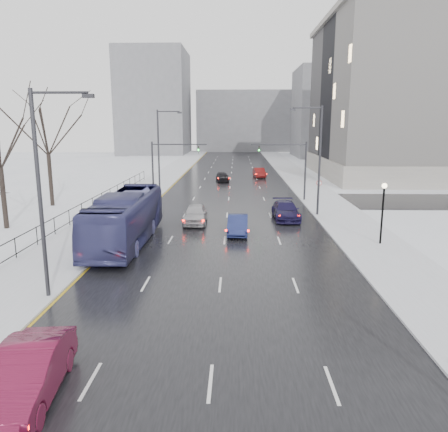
# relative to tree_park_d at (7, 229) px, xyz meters

# --- Properties ---
(road) EXTENTS (16.00, 150.00, 0.04)m
(road) POSITION_rel_tree_park_d_xyz_m (17.80, 26.00, 0.02)
(road) COLOR black
(road) RESTS_ON ground
(cross_road) EXTENTS (130.00, 10.00, 0.04)m
(cross_road) POSITION_rel_tree_park_d_xyz_m (17.80, 14.00, 0.02)
(cross_road) COLOR black
(cross_road) RESTS_ON ground
(sidewalk_left) EXTENTS (5.00, 150.00, 0.16)m
(sidewalk_left) POSITION_rel_tree_park_d_xyz_m (7.30, 26.00, 0.08)
(sidewalk_left) COLOR silver
(sidewalk_left) RESTS_ON ground
(sidewalk_right) EXTENTS (5.00, 150.00, 0.16)m
(sidewalk_right) POSITION_rel_tree_park_d_xyz_m (28.30, 26.00, 0.08)
(sidewalk_right) COLOR silver
(sidewalk_right) RESTS_ON ground
(park_strip) EXTENTS (14.00, 150.00, 0.12)m
(park_strip) POSITION_rel_tree_park_d_xyz_m (-2.20, 26.00, 0.06)
(park_strip) COLOR white
(park_strip) RESTS_ON ground
(tree_park_d) EXTENTS (8.75, 8.75, 12.50)m
(tree_park_d) POSITION_rel_tree_park_d_xyz_m (0.00, 0.00, 0.00)
(tree_park_d) COLOR black
(tree_park_d) RESTS_ON ground
(tree_park_e) EXTENTS (9.45, 9.45, 13.50)m
(tree_park_e) POSITION_rel_tree_park_d_xyz_m (-0.40, 10.00, 0.00)
(tree_park_e) COLOR black
(tree_park_e) RESTS_ON ground
(iron_fence) EXTENTS (0.06, 70.00, 1.30)m
(iron_fence) POSITION_rel_tree_park_d_xyz_m (4.80, -4.00, 0.91)
(iron_fence) COLOR black
(iron_fence) RESTS_ON sidewalk_left
(streetlight_r_mid) EXTENTS (2.95, 0.25, 10.00)m
(streetlight_r_mid) POSITION_rel_tree_park_d_xyz_m (25.97, 6.00, 5.62)
(streetlight_r_mid) COLOR #2D2D33
(streetlight_r_mid) RESTS_ON ground
(streetlight_l_near) EXTENTS (2.95, 0.25, 10.00)m
(streetlight_l_near) POSITION_rel_tree_park_d_xyz_m (9.63, -14.00, 5.62)
(streetlight_l_near) COLOR #2D2D33
(streetlight_l_near) RESTS_ON ground
(streetlight_l_far) EXTENTS (2.95, 0.25, 10.00)m
(streetlight_l_far) POSITION_rel_tree_park_d_xyz_m (9.63, 18.00, 5.62)
(streetlight_l_far) COLOR #2D2D33
(streetlight_l_far) RESTS_ON ground
(lamppost_r_mid) EXTENTS (0.36, 0.36, 4.28)m
(lamppost_r_mid) POSITION_rel_tree_park_d_xyz_m (28.80, -4.00, 2.94)
(lamppost_r_mid) COLOR black
(lamppost_r_mid) RESTS_ON sidewalk_right
(mast_signal_right) EXTENTS (6.10, 0.33, 6.50)m
(mast_signal_right) POSITION_rel_tree_park_d_xyz_m (25.13, 14.00, 4.11)
(mast_signal_right) COLOR #2D2D33
(mast_signal_right) RESTS_ON ground
(mast_signal_left) EXTENTS (6.10, 0.33, 6.50)m
(mast_signal_left) POSITION_rel_tree_park_d_xyz_m (10.47, 14.00, 4.11)
(mast_signal_left) COLOR #2D2D33
(mast_signal_left) RESTS_ON ground
(no_uturn_sign) EXTENTS (0.60, 0.06, 2.70)m
(no_uturn_sign) POSITION_rel_tree_park_d_xyz_m (27.00, 10.00, 2.30)
(no_uturn_sign) COLOR #2D2D33
(no_uturn_sign) RESTS_ON sidewalk_right
(bldg_far_right) EXTENTS (24.00, 20.00, 22.00)m
(bldg_far_right) POSITION_rel_tree_park_d_xyz_m (45.80, 81.00, 11.00)
(bldg_far_right) COLOR slate
(bldg_far_right) RESTS_ON ground
(bldg_far_left) EXTENTS (18.00, 22.00, 28.00)m
(bldg_far_left) POSITION_rel_tree_park_d_xyz_m (-4.20, 91.00, 14.00)
(bldg_far_left) COLOR slate
(bldg_far_left) RESTS_ON ground
(bldg_far_center) EXTENTS (30.00, 18.00, 18.00)m
(bldg_far_center) POSITION_rel_tree_park_d_xyz_m (21.80, 106.00, 9.00)
(bldg_far_center) COLOR slate
(bldg_far_center) RESTS_ON ground
(sedan_left_near) EXTENTS (2.30, 5.28, 1.69)m
(sedan_left_near) POSITION_rel_tree_park_d_xyz_m (12.20, -22.00, 0.88)
(sedan_left_near) COLOR maroon
(sedan_left_near) RESTS_ON road
(bus) EXTENTS (3.16, 13.08, 3.64)m
(bus) POSITION_rel_tree_park_d_xyz_m (10.80, -3.90, 1.86)
(bus) COLOR navy
(bus) RESTS_ON road
(sedan_center_near) EXTENTS (2.02, 4.84, 1.64)m
(sedan_center_near) POSITION_rel_tree_park_d_xyz_m (15.15, 2.48, 0.86)
(sedan_center_near) COLOR #AEACB0
(sedan_center_near) RESTS_ON road
(sedan_right_near) EXTENTS (1.64, 4.44, 1.45)m
(sedan_right_near) POSITION_rel_tree_park_d_xyz_m (18.77, -1.03, 0.77)
(sedan_right_near) COLOR navy
(sedan_right_near) RESTS_ON road
(sedan_right_far) EXTENTS (2.31, 5.47, 1.58)m
(sedan_right_far) POSITION_rel_tree_park_d_xyz_m (23.08, 4.37, 0.83)
(sedan_right_far) COLOR #181339
(sedan_right_far) RESTS_ON road
(sedan_center_far) EXTENTS (2.25, 4.42, 1.44)m
(sedan_center_far) POSITION_rel_tree_park_d_xyz_m (16.61, 29.90, 0.76)
(sedan_center_far) COLOR black
(sedan_center_far) RESTS_ON road
(sedan_right_distant) EXTENTS (2.01, 4.65, 1.49)m
(sedan_right_distant) POSITION_rel_tree_park_d_xyz_m (22.30, 35.19, 0.78)
(sedan_right_distant) COLOR maroon
(sedan_right_distant) RESTS_ON road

